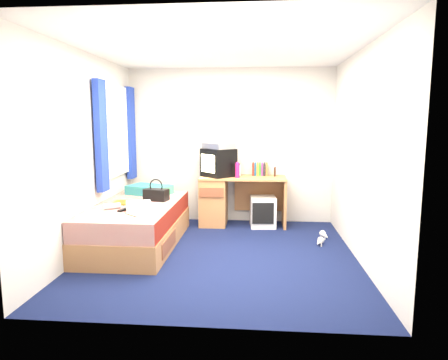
# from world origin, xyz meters

# --- Properties ---
(ground) EXTENTS (3.40, 3.40, 0.00)m
(ground) POSITION_xyz_m (0.00, 0.00, 0.00)
(ground) COLOR #0C1438
(ground) RESTS_ON ground
(room_shell) EXTENTS (3.40, 3.40, 3.40)m
(room_shell) POSITION_xyz_m (0.00, 0.00, 1.45)
(room_shell) COLOR white
(room_shell) RESTS_ON ground
(bed) EXTENTS (1.01, 2.00, 0.54)m
(bed) POSITION_xyz_m (-1.10, 0.31, 0.27)
(bed) COLOR tan
(bed) RESTS_ON ground
(pillow) EXTENTS (0.69, 0.56, 0.13)m
(pillow) POSITION_xyz_m (-1.12, 0.99, 0.61)
(pillow) COLOR #1A57AE
(pillow) RESTS_ON bed
(desk) EXTENTS (1.30, 0.55, 0.75)m
(desk) POSITION_xyz_m (-0.06, 1.44, 0.41)
(desk) COLOR tan
(desk) RESTS_ON ground
(storage_cube) EXTENTS (0.40, 0.40, 0.46)m
(storage_cube) POSITION_xyz_m (0.52, 1.35, 0.23)
(storage_cube) COLOR white
(storage_cube) RESTS_ON ground
(crt_tv) EXTENTS (0.58, 0.58, 0.42)m
(crt_tv) POSITION_xyz_m (-0.16, 1.44, 0.96)
(crt_tv) COLOR black
(crt_tv) RESTS_ON desk
(vcr) EXTENTS (0.54, 0.55, 0.09)m
(vcr) POSITION_xyz_m (-0.16, 1.44, 1.22)
(vcr) COLOR #AEADB0
(vcr) RESTS_ON crt_tv
(book_row) EXTENTS (0.24, 0.13, 0.20)m
(book_row) POSITION_xyz_m (0.47, 1.60, 0.85)
(book_row) COLOR maroon
(book_row) RESTS_ON desk
(picture_frame) EXTENTS (0.03, 0.12, 0.14)m
(picture_frame) POSITION_xyz_m (0.70, 1.54, 0.82)
(picture_frame) COLOR #321910
(picture_frame) RESTS_ON desk
(pink_water_bottle) EXTENTS (0.09, 0.09, 0.21)m
(pink_water_bottle) POSITION_xyz_m (0.14, 1.32, 0.85)
(pink_water_bottle) COLOR #CC1C67
(pink_water_bottle) RESTS_ON desk
(aerosol_can) EXTENTS (0.06, 0.06, 0.17)m
(aerosol_can) POSITION_xyz_m (0.15, 1.52, 0.84)
(aerosol_can) COLOR white
(aerosol_can) RESTS_ON desk
(handbag) EXTENTS (0.34, 0.23, 0.29)m
(handbag) POSITION_xyz_m (-0.90, 0.55, 0.63)
(handbag) COLOR black
(handbag) RESTS_ON bed
(towel) EXTENTS (0.35, 0.32, 0.10)m
(towel) POSITION_xyz_m (-0.97, -0.02, 0.59)
(towel) COLOR white
(towel) RESTS_ON bed
(magazine) EXTENTS (0.23, 0.29, 0.01)m
(magazine) POSITION_xyz_m (-1.31, 0.34, 0.55)
(magazine) COLOR gold
(magazine) RESTS_ON bed
(water_bottle) EXTENTS (0.20, 0.17, 0.07)m
(water_bottle) POSITION_xyz_m (-1.31, -0.01, 0.58)
(water_bottle) COLOR silver
(water_bottle) RESTS_ON bed
(colour_swatch_fan) EXTENTS (0.21, 0.19, 0.01)m
(colour_swatch_fan) POSITION_xyz_m (-0.96, -0.30, 0.55)
(colour_swatch_fan) COLOR gold
(colour_swatch_fan) RESTS_ON bed
(remote_control) EXTENTS (0.09, 0.17, 0.02)m
(remote_control) POSITION_xyz_m (-1.14, -0.09, 0.55)
(remote_control) COLOR black
(remote_control) RESTS_ON bed
(window_assembly) EXTENTS (0.11, 1.42, 1.40)m
(window_assembly) POSITION_xyz_m (-1.55, 0.90, 1.42)
(window_assembly) COLOR silver
(window_assembly) RESTS_ON room_shell
(white_heels) EXTENTS (0.27, 0.55, 0.09)m
(white_heels) POSITION_xyz_m (1.30, 0.64, 0.04)
(white_heels) COLOR white
(white_heels) RESTS_ON ground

